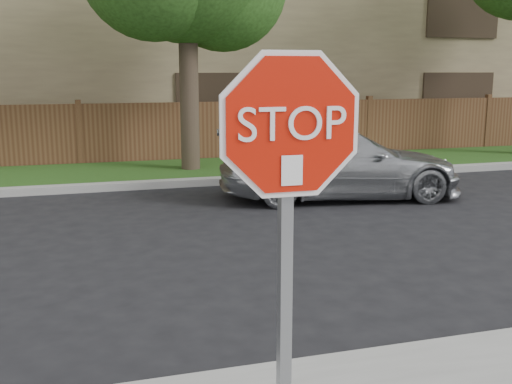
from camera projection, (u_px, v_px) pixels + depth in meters
name	position (u px, v px, depth m)	size (l,w,h in m)	color
far_curb	(83.00, 188.00, 12.12)	(70.00, 0.30, 0.15)	gray
grass_strip	(82.00, 175.00, 13.67)	(70.00, 3.00, 0.12)	#1E4714
fence	(80.00, 136.00, 15.03)	(70.00, 0.12, 1.60)	#4E2F1B
apartment_building	(74.00, 36.00, 19.75)	(35.20, 9.20, 7.20)	#867453
stop_sign	(289.00, 189.00, 2.99)	(1.01, 0.13, 2.55)	gray
sedan_right	(340.00, 163.00, 11.47)	(1.88, 4.63, 1.34)	#A7AAAE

